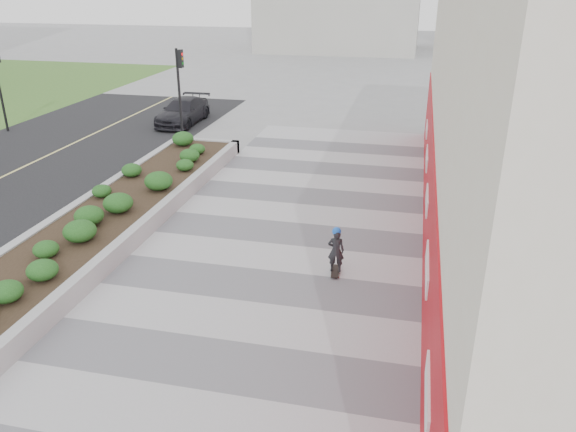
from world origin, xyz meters
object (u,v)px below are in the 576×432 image
skateboarder (336,250)px  car_dark (183,111)px  planter (102,220)px  traffic_signal_near (180,81)px

skateboarder → car_dark: (-10.23, 14.46, -0.04)m
skateboarder → car_dark: skateboarder is taller
planter → traffic_signal_near: bearing=99.3°
skateboarder → planter: bearing=166.9°
planter → skateboarder: size_ratio=13.61×
car_dark → skateboarder: bearing=-55.0°
traffic_signal_near → skateboarder: bearing=-52.0°
skateboarder → car_dark: 17.72m
traffic_signal_near → skateboarder: 14.69m
traffic_signal_near → car_dark: size_ratio=0.96×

